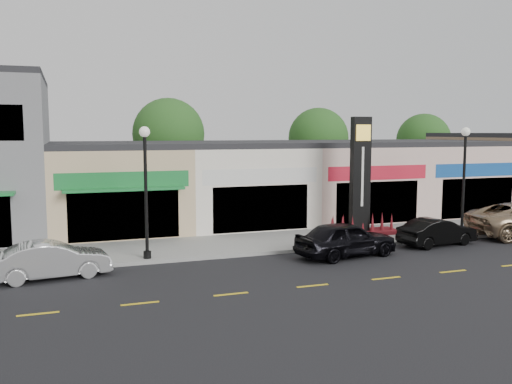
{
  "coord_description": "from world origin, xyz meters",
  "views": [
    {
      "loc": [
        -11.0,
        -19.89,
        5.42
      ],
      "look_at": [
        -2.67,
        4.0,
        2.58
      ],
      "focal_mm": 38.0,
      "sensor_mm": 36.0,
      "label": 1
    }
  ],
  "objects_px": {
    "pylon_sign": "(360,193)",
    "car_black_conv": "(437,232)",
    "lamp_east_near": "(464,170)",
    "lamp_west_near": "(146,179)",
    "car_black_sedan": "(346,239)",
    "car_white_van": "(52,260)"
  },
  "relations": [
    {
      "from": "pylon_sign",
      "to": "car_black_conv",
      "type": "xyz_separation_m",
      "value": [
        2.53,
        -2.94,
        -1.62
      ]
    },
    {
      "from": "lamp_east_near",
      "to": "lamp_west_near",
      "type": "bearing_deg",
      "value": 180.0
    },
    {
      "from": "lamp_west_near",
      "to": "pylon_sign",
      "type": "height_order",
      "value": "pylon_sign"
    },
    {
      "from": "car_black_sedan",
      "to": "car_white_van",
      "type": "bearing_deg",
      "value": 78.99
    },
    {
      "from": "car_white_van",
      "to": "car_black_conv",
      "type": "relative_size",
      "value": 1.06
    },
    {
      "from": "lamp_west_near",
      "to": "car_black_conv",
      "type": "bearing_deg",
      "value": -5.25
    },
    {
      "from": "car_black_sedan",
      "to": "car_black_conv",
      "type": "bearing_deg",
      "value": -91.65
    },
    {
      "from": "lamp_west_near",
      "to": "car_black_sedan",
      "type": "bearing_deg",
      "value": -12.88
    },
    {
      "from": "car_white_van",
      "to": "car_black_sedan",
      "type": "relative_size",
      "value": 0.91
    },
    {
      "from": "lamp_west_near",
      "to": "lamp_east_near",
      "type": "relative_size",
      "value": 1.0
    },
    {
      "from": "lamp_east_near",
      "to": "car_black_conv",
      "type": "relative_size",
      "value": 1.38
    },
    {
      "from": "lamp_west_near",
      "to": "car_white_van",
      "type": "relative_size",
      "value": 1.31
    },
    {
      "from": "pylon_sign",
      "to": "car_white_van",
      "type": "height_order",
      "value": "pylon_sign"
    },
    {
      "from": "car_black_sedan",
      "to": "lamp_west_near",
      "type": "bearing_deg",
      "value": 68.45
    },
    {
      "from": "car_black_conv",
      "to": "lamp_west_near",
      "type": "bearing_deg",
      "value": 76.94
    },
    {
      "from": "car_black_sedan",
      "to": "car_black_conv",
      "type": "distance_m",
      "value": 5.3
    },
    {
      "from": "car_black_sedan",
      "to": "lamp_east_near",
      "type": "bearing_deg",
      "value": -84.91
    },
    {
      "from": "lamp_east_near",
      "to": "car_black_sedan",
      "type": "height_order",
      "value": "lamp_east_near"
    },
    {
      "from": "pylon_sign",
      "to": "car_black_sedan",
      "type": "distance_m",
      "value": 4.75
    },
    {
      "from": "lamp_west_near",
      "to": "car_black_sedan",
      "type": "xyz_separation_m",
      "value": [
        8.27,
        -1.89,
        -2.7
      ]
    },
    {
      "from": "lamp_west_near",
      "to": "lamp_east_near",
      "type": "bearing_deg",
      "value": 0.0
    },
    {
      "from": "pylon_sign",
      "to": "car_black_conv",
      "type": "relative_size",
      "value": 1.51
    }
  ]
}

